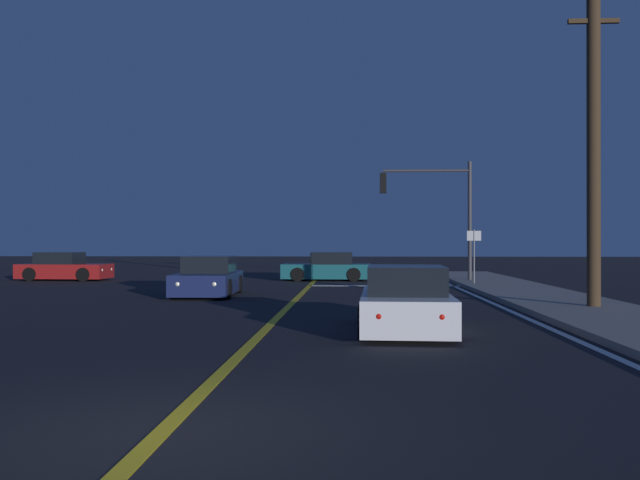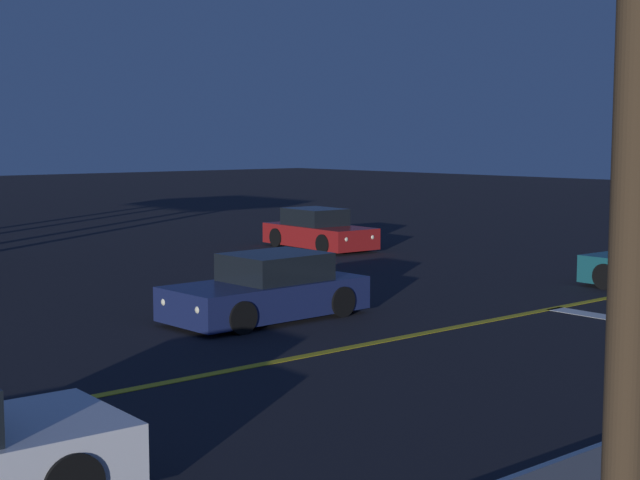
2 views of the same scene
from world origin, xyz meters
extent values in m
plane|color=black|center=(0.00, 0.00, 0.00)|extent=(160.00, 160.00, 0.00)
cube|color=gray|center=(7.82, 11.80, 0.07)|extent=(3.20, 42.48, 0.15)
cube|color=gold|center=(0.00, 11.80, 0.01)|extent=(0.20, 40.12, 0.01)
cube|color=white|center=(5.97, 11.80, 0.01)|extent=(0.16, 40.12, 0.01)
cube|color=white|center=(3.11, 22.10, 0.01)|extent=(6.22, 0.50, 0.01)
cube|color=maroon|center=(-11.91, 25.56, 0.44)|extent=(4.24, 1.94, 0.68)
cube|color=black|center=(-12.16, 25.57, 1.04)|extent=(1.98, 1.60, 0.60)
cylinder|color=black|center=(-10.58, 26.33, 0.32)|extent=(0.65, 0.25, 0.64)
cylinder|color=black|center=(-10.65, 24.69, 0.32)|extent=(0.65, 0.25, 0.64)
cylinder|color=black|center=(-13.17, 26.44, 0.32)|extent=(0.65, 0.25, 0.64)
cylinder|color=black|center=(-13.24, 24.80, 0.32)|extent=(0.65, 0.25, 0.64)
sphere|color=#FFF4CC|center=(-9.86, 26.02, 0.52)|extent=(0.18, 0.18, 0.18)
sphere|color=#FFF4CC|center=(-9.91, 24.93, 0.52)|extent=(0.18, 0.18, 0.18)
sphere|color=red|center=(-13.92, 26.19, 0.52)|extent=(0.14, 0.14, 0.14)
sphere|color=red|center=(-13.97, 25.10, 0.52)|extent=(0.14, 0.14, 0.14)
cube|color=silver|center=(2.90, 7.70, 0.44)|extent=(1.93, 4.41, 0.68)
cube|color=black|center=(2.89, 7.44, 1.04)|extent=(1.60, 2.06, 0.60)
cylinder|color=black|center=(2.13, 9.08, 0.32)|extent=(0.24, 0.65, 0.64)
cylinder|color=black|center=(3.78, 9.02, 0.32)|extent=(0.24, 0.65, 0.64)
cylinder|color=black|center=(2.03, 6.39, 0.32)|extent=(0.24, 0.65, 0.64)
cylinder|color=black|center=(3.68, 6.33, 0.32)|extent=(0.24, 0.65, 0.64)
sphere|color=#FFF4CC|center=(2.43, 9.84, 0.52)|extent=(0.18, 0.18, 0.18)
sphere|color=#FFF4CC|center=(3.53, 9.80, 0.52)|extent=(0.18, 0.18, 0.18)
sphere|color=red|center=(2.28, 5.60, 0.52)|extent=(0.14, 0.14, 0.14)
sphere|color=red|center=(3.37, 5.56, 0.52)|extent=(0.14, 0.14, 0.14)
cube|color=#195960|center=(0.56, 26.06, 0.44)|extent=(4.25, 1.82, 0.68)
cube|color=black|center=(0.81, 26.06, 1.04)|extent=(1.97, 1.53, 0.60)
cylinder|color=black|center=(-0.76, 25.29, 0.32)|extent=(0.65, 0.24, 0.64)
cylinder|color=black|center=(-0.73, 26.89, 0.32)|extent=(0.65, 0.24, 0.64)
cylinder|color=black|center=(1.84, 25.23, 0.32)|extent=(0.65, 0.24, 0.64)
cylinder|color=black|center=(1.88, 26.83, 0.32)|extent=(0.65, 0.24, 0.64)
sphere|color=#FFF4CC|center=(-1.50, 25.58, 0.52)|extent=(0.18, 0.18, 0.18)
sphere|color=#FFF4CC|center=(-1.47, 26.65, 0.52)|extent=(0.18, 0.18, 0.18)
sphere|color=red|center=(2.60, 25.48, 0.52)|extent=(0.14, 0.14, 0.14)
sphere|color=red|center=(2.62, 26.55, 0.52)|extent=(0.14, 0.14, 0.14)
cube|color=navy|center=(-3.11, 16.63, 0.44)|extent=(1.98, 4.26, 0.68)
cube|color=black|center=(-3.12, 16.89, 1.04)|extent=(1.65, 1.98, 0.60)
cylinder|color=black|center=(-2.21, 15.36, 0.32)|extent=(0.24, 0.65, 0.64)
cylinder|color=black|center=(-3.93, 15.30, 0.32)|extent=(0.24, 0.65, 0.64)
cylinder|color=black|center=(-2.29, 17.96, 0.32)|extent=(0.24, 0.65, 0.64)
cylinder|color=black|center=(-4.02, 17.91, 0.32)|extent=(0.24, 0.65, 0.64)
sphere|color=#FFF4CC|center=(-2.47, 14.61, 0.52)|extent=(0.18, 0.18, 0.18)
sphere|color=#FFF4CC|center=(-3.62, 14.58, 0.52)|extent=(0.18, 0.18, 0.18)
sphere|color=red|center=(-2.61, 18.70, 0.52)|extent=(0.14, 0.14, 0.14)
sphere|color=red|center=(-3.75, 18.66, 0.52)|extent=(0.14, 0.14, 0.14)
cylinder|color=#38383D|center=(7.02, 24.40, 2.71)|extent=(0.18, 0.18, 5.42)
cylinder|color=#38383D|center=(5.09, 24.40, 5.02)|extent=(3.86, 0.12, 0.12)
cube|color=black|center=(3.16, 24.40, 4.47)|extent=(0.28, 0.28, 0.90)
sphere|color=red|center=(3.16, 24.40, 4.74)|extent=(0.22, 0.22, 0.22)
sphere|color=#4C2D05|center=(3.16, 24.40, 4.47)|extent=(0.22, 0.22, 0.22)
sphere|color=#0A3814|center=(3.16, 24.40, 4.20)|extent=(0.22, 0.22, 0.22)
cylinder|color=#42301E|center=(8.12, 11.79, 4.51)|extent=(0.35, 0.35, 9.01)
cube|color=#42301E|center=(8.12, 11.79, 7.61)|extent=(1.31, 0.12, 0.12)
cylinder|color=slate|center=(6.72, 21.60, 1.16)|extent=(0.06, 0.06, 2.33)
cube|color=white|center=(6.72, 21.60, 2.08)|extent=(0.56, 0.13, 0.40)
camera|label=1|loc=(1.84, -6.53, 1.83)|focal=38.64mm
camera|label=2|loc=(12.21, 5.06, 3.69)|focal=53.27mm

